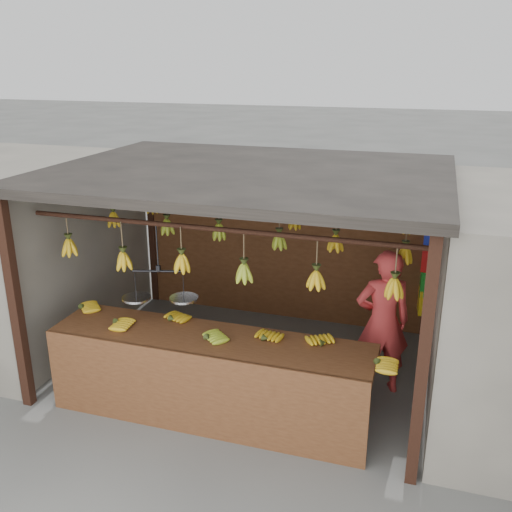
% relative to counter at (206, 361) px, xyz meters
% --- Properties ---
extents(ground, '(80.00, 80.00, 0.00)m').
position_rel_counter_xyz_m(ground, '(0.04, 1.22, -0.70)').
color(ground, '#5B5B57').
extents(stall, '(4.30, 3.30, 2.40)m').
position_rel_counter_xyz_m(stall, '(0.04, 1.55, 1.27)').
color(stall, black).
rests_on(stall, ground).
extents(counter, '(3.50, 0.75, 0.96)m').
position_rel_counter_xyz_m(counter, '(0.00, 0.00, 0.00)').
color(counter, '#563119').
rests_on(counter, ground).
extents(hanging_bananas, '(3.62, 2.24, 0.39)m').
position_rel_counter_xyz_m(hanging_bananas, '(0.03, 1.23, 0.92)').
color(hanging_bananas, gold).
rests_on(hanging_bananas, ground).
extents(balance_scale, '(0.76, 0.42, 0.81)m').
position_rel_counter_xyz_m(balance_scale, '(-0.58, 0.22, 0.54)').
color(balance_scale, black).
rests_on(balance_scale, ground).
extents(vendor, '(0.70, 0.57, 1.65)m').
position_rel_counter_xyz_m(vendor, '(1.60, 1.15, 0.12)').
color(vendor, '#BF3333').
rests_on(vendor, ground).
extents(bag_bundles, '(0.08, 0.26, 1.23)m').
position_rel_counter_xyz_m(bag_bundles, '(1.98, 2.57, 0.28)').
color(bag_bundles, '#1426BF').
rests_on(bag_bundles, ground).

